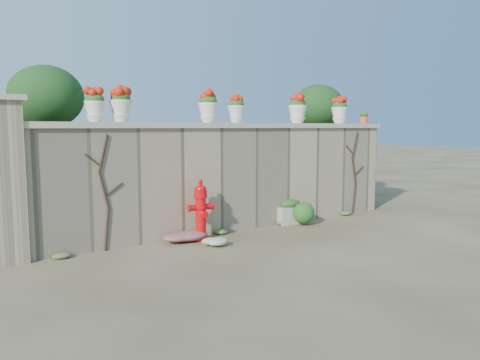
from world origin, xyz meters
TOP-DOWN VIEW (x-y plane):
  - ground at (0.00, 0.00)m, footprint 80.00×80.00m
  - stone_wall at (0.00, 1.80)m, footprint 8.00×0.40m
  - wall_cap at (0.00, 1.80)m, footprint 8.10×0.52m
  - gate_pillar at (-4.15, 1.80)m, footprint 0.72×0.72m
  - raised_fill at (0.00, 5.00)m, footprint 9.00×6.00m
  - back_shrub_left at (-3.20, 3.00)m, footprint 1.30×1.30m
  - back_shrub_right at (3.40, 3.00)m, footprint 1.30×1.30m
  - vine_left at (-2.67, 1.58)m, footprint 0.60×0.04m
  - vine_right at (3.23, 1.58)m, footprint 0.60×0.04m
  - fire_hydrant at (-1.05, 1.31)m, footprint 0.47×0.33m
  - planter_box at (1.25, 1.55)m, footprint 0.65×0.43m
  - green_shrub at (1.45, 1.30)m, footprint 0.62×0.56m
  - magenta_clump at (-1.36, 1.31)m, footprint 0.91×0.60m
  - white_flowers at (-1.14, 0.81)m, footprint 0.56×0.45m
  - urn_pot_0 at (-2.71, 1.80)m, footprint 0.34×0.34m
  - urn_pot_1 at (-2.28, 1.80)m, footprint 0.38×0.38m
  - urn_pot_2 at (-0.58, 1.80)m, footprint 0.38×0.38m
  - urn_pot_3 at (0.05, 1.80)m, footprint 0.34×0.34m
  - urn_pot_4 at (1.64, 1.80)m, footprint 0.39×0.39m
  - urn_pot_5 at (2.92, 1.80)m, footprint 0.38×0.38m
  - terracotta_pot at (3.75, 1.80)m, footprint 0.23×0.23m

SIDE VIEW (x-z plane):
  - ground at x=0.00m, z-range 0.00..0.00m
  - white_flowers at x=-1.14m, z-range 0.00..0.20m
  - magenta_clump at x=-1.36m, z-range 0.00..0.24m
  - planter_box at x=1.25m, z-range -0.02..0.49m
  - green_shrub at x=1.45m, z-range 0.00..0.59m
  - fire_hydrant at x=-1.05m, z-range 0.00..1.09m
  - vine_left at x=-2.67m, z-range 0.04..1.94m
  - vine_right at x=3.23m, z-range 0.04..1.94m
  - stone_wall at x=0.00m, z-range 0.00..2.00m
  - raised_fill at x=0.00m, z-range 0.00..2.00m
  - gate_pillar at x=-4.15m, z-range 0.02..2.50m
  - wall_cap at x=0.00m, z-range 2.00..2.10m
  - terracotta_pot at x=3.75m, z-range 2.09..2.37m
  - urn_pot_3 at x=0.05m, z-range 2.10..2.63m
  - urn_pot_0 at x=-2.71m, z-range 2.10..2.63m
  - urn_pot_1 at x=-2.28m, z-range 2.10..2.69m
  - urn_pot_2 at x=-0.58m, z-range 2.10..2.69m
  - urn_pot_5 at x=2.92m, z-range 2.10..2.69m
  - urn_pot_4 at x=1.64m, z-range 2.10..2.72m
  - back_shrub_left at x=-3.20m, z-range 2.00..3.10m
  - back_shrub_right at x=3.40m, z-range 2.00..3.10m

